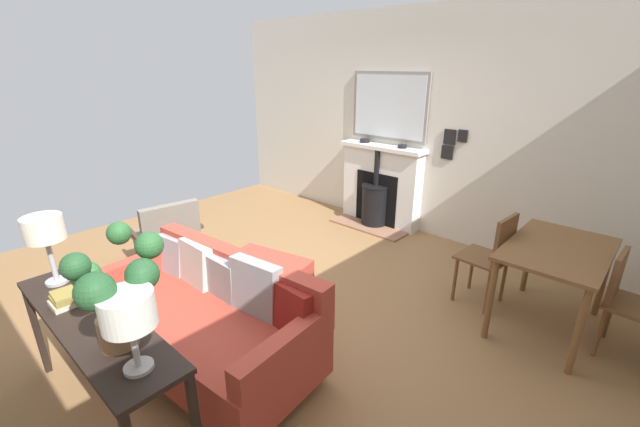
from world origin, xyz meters
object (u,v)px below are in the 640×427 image
at_px(ottoman, 264,277).
at_px(console_table, 95,331).
at_px(dining_table, 556,259).
at_px(armchair_accent, 167,231).
at_px(fireplace, 379,190).
at_px(table_lamp_near_end, 44,231).
at_px(potted_plant, 114,285).
at_px(dining_chair_by_back_wall, 626,297).
at_px(mantel_bowl_near, 365,140).
at_px(mantel_bowl_far, 402,146).
at_px(sofa, 209,318).
at_px(book_stack, 74,296).
at_px(table_lamp_far_end, 128,313).
at_px(dining_chair_near_fireplace, 493,253).

distance_m(ottoman, console_table, 1.65).
bearing_deg(dining_table, armchair_accent, -63.99).
bearing_deg(fireplace, table_lamp_near_end, 0.79).
height_order(ottoman, potted_plant, potted_plant).
bearing_deg(fireplace, armchair_accent, -19.18).
height_order(console_table, table_lamp_near_end, table_lamp_near_end).
bearing_deg(dining_chair_by_back_wall, table_lamp_near_end, -44.63).
relative_size(mantel_bowl_near, console_table, 0.08).
distance_m(ottoman, armchair_accent, 1.29).
distance_m(mantel_bowl_far, ottoman, 2.56).
distance_m(sofa, dining_table, 2.81).
height_order(mantel_bowl_near, dining_chair_by_back_wall, mantel_bowl_near).
xyz_separation_m(ottoman, book_stack, (1.56, 0.08, 0.55)).
distance_m(armchair_accent, dining_chair_by_back_wall, 4.19).
bearing_deg(table_lamp_far_end, table_lamp_near_end, -90.00).
xyz_separation_m(armchair_accent, dining_chair_by_back_wall, (-1.64, 3.85, 0.04)).
bearing_deg(table_lamp_near_end, dining_chair_by_back_wall, 135.37).
relative_size(mantel_bowl_far, dining_table, 0.11).
xyz_separation_m(fireplace, mantel_bowl_near, (-0.03, -0.30, 0.65)).
bearing_deg(dining_table, book_stack, -34.95).
xyz_separation_m(table_lamp_near_end, dining_chair_by_back_wall, (-2.91, 2.87, -0.63)).
distance_m(sofa, ottoman, 0.89).
height_order(console_table, dining_table, same).
relative_size(armchair_accent, table_lamp_near_end, 1.67).
xyz_separation_m(fireplace, console_table, (3.93, 0.66, 0.17)).
height_order(ottoman, dining_chair_near_fireplace, dining_chair_near_fireplace).
bearing_deg(fireplace, mantel_bowl_far, 95.74).
height_order(armchair_accent, potted_plant, potted_plant).
relative_size(armchair_accent, dining_chair_near_fireplace, 0.88).
xyz_separation_m(table_lamp_far_end, potted_plant, (-0.03, -0.21, 0.05)).
height_order(potted_plant, dining_chair_near_fireplace, potted_plant).
relative_size(sofa, console_table, 1.14).
height_order(console_table, dining_chair_near_fireplace, dining_chair_near_fireplace).
height_order(sofa, console_table, sofa).
relative_size(fireplace, dining_chair_by_back_wall, 1.48).
height_order(ottoman, table_lamp_far_end, table_lamp_far_end).
distance_m(console_table, dining_table, 3.40).
height_order(mantel_bowl_near, sofa, mantel_bowl_near).
bearing_deg(mantel_bowl_far, table_lamp_near_end, -3.51).
xyz_separation_m(console_table, table_lamp_far_end, (0.00, 0.61, 0.41)).
height_order(fireplace, armchair_accent, fireplace).
relative_size(fireplace, armchair_accent, 1.55).
relative_size(table_lamp_far_end, dining_chair_near_fireplace, 0.46).
relative_size(sofa, ottoman, 2.09).
relative_size(mantel_bowl_far, console_table, 0.07).
distance_m(book_stack, dining_chair_by_back_wall, 3.87).
bearing_deg(book_stack, console_table, 90.43).
height_order(mantel_bowl_far, book_stack, mantel_bowl_far).
bearing_deg(table_lamp_near_end, book_stack, 89.66).
height_order(sofa, book_stack, sofa).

